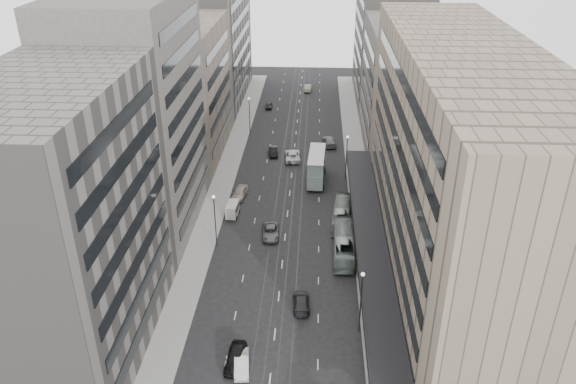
% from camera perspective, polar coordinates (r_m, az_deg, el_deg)
% --- Properties ---
extents(ground, '(220.00, 220.00, 0.00)m').
position_cam_1_polar(ground, '(71.30, -1.00, -11.03)').
color(ground, black).
rests_on(ground, ground).
extents(sidewalk_right, '(4.00, 125.00, 0.15)m').
position_cam_1_polar(sidewalk_right, '(103.41, 7.07, 1.94)').
color(sidewalk_right, gray).
rests_on(sidewalk_right, ground).
extents(sidewalk_left, '(4.00, 125.00, 0.15)m').
position_cam_1_polar(sidewalk_left, '(104.36, -6.20, 2.24)').
color(sidewalk_left, gray).
rests_on(sidewalk_left, ground).
extents(department_store, '(19.20, 60.00, 30.00)m').
position_cam_1_polar(department_store, '(72.20, 16.61, 2.21)').
color(department_store, gray).
rests_on(department_store, ground).
extents(building_right_mid, '(15.00, 28.00, 24.00)m').
position_cam_1_polar(building_right_mid, '(113.68, 11.85, 10.42)').
color(building_right_mid, '#4D4743').
rests_on(building_right_mid, ground).
extents(building_right_far, '(15.00, 32.00, 28.00)m').
position_cam_1_polar(building_right_far, '(141.95, 10.29, 14.79)').
color(building_right_far, '#635E59').
rests_on(building_right_far, ground).
extents(building_left_a, '(15.00, 28.00, 30.00)m').
position_cam_1_polar(building_left_a, '(61.54, -22.09, -3.30)').
color(building_left_a, '#635E59').
rests_on(building_left_a, ground).
extents(building_left_b, '(15.00, 26.00, 34.00)m').
position_cam_1_polar(building_left_b, '(83.48, -15.20, 7.39)').
color(building_left_b, '#4D4743').
rests_on(building_left_b, ground).
extents(building_left_c, '(15.00, 28.00, 25.00)m').
position_cam_1_polar(building_left_c, '(109.50, -10.85, 10.13)').
color(building_left_c, '#7A6B5F').
rests_on(building_left_c, ground).
extents(building_left_d, '(15.00, 38.00, 28.00)m').
position_cam_1_polar(building_left_d, '(140.31, -7.87, 14.81)').
color(building_left_d, '#635E59').
rests_on(building_left_d, ground).
extents(lamp_right_near, '(0.44, 0.44, 8.32)m').
position_cam_1_polar(lamp_right_near, '(64.28, 7.46, -10.38)').
color(lamp_right_near, '#262628').
rests_on(lamp_right_near, ground).
extents(lamp_right_far, '(0.44, 0.44, 8.32)m').
position_cam_1_polar(lamp_right_far, '(98.86, 5.99, 4.03)').
color(lamp_right_far, '#262628').
rests_on(lamp_right_far, ground).
extents(lamp_left_near, '(0.44, 0.44, 8.32)m').
position_cam_1_polar(lamp_left_near, '(79.36, -7.45, -2.34)').
color(lamp_left_near, '#262628').
rests_on(lamp_left_near, ground).
extents(lamp_left_far, '(0.44, 0.44, 8.32)m').
position_cam_1_polar(lamp_left_far, '(118.13, -3.95, 8.12)').
color(lamp_left_far, '#262628').
rests_on(lamp_left_far, ground).
extents(bus_near, '(3.04, 11.77, 3.26)m').
position_cam_1_polar(bus_near, '(79.44, 5.70, -5.22)').
color(bus_near, gray).
rests_on(bus_near, ground).
extents(bus_far, '(3.42, 10.56, 2.89)m').
position_cam_1_polar(bus_far, '(86.84, 5.47, -2.26)').
color(bus_far, gray).
rests_on(bus_far, ground).
extents(double_decker, '(3.40, 9.89, 5.34)m').
position_cam_1_polar(double_decker, '(98.67, 2.91, 2.62)').
color(double_decker, gray).
rests_on(double_decker, ground).
extents(panel_van, '(1.94, 3.65, 2.24)m').
position_cam_1_polar(panel_van, '(88.66, -5.66, -1.75)').
color(panel_van, beige).
rests_on(panel_van, ground).
extents(sedan_0, '(2.25, 5.07, 1.70)m').
position_cam_1_polar(sedan_0, '(63.01, -5.34, -16.42)').
color(sedan_0, black).
rests_on(sedan_0, ground).
extents(sedan_1, '(2.04, 4.54, 1.45)m').
position_cam_1_polar(sedan_1, '(62.52, -4.74, -16.98)').
color(sedan_1, beige).
rests_on(sedan_1, ground).
extents(sedan_2, '(2.87, 5.42, 1.45)m').
position_cam_1_polar(sedan_2, '(83.38, -1.78, -4.08)').
color(sedan_2, '#5B5B5E').
rests_on(sedan_2, ground).
extents(sedan_3, '(2.33, 5.09, 1.44)m').
position_cam_1_polar(sedan_3, '(70.06, 1.35, -11.09)').
color(sedan_3, black).
rests_on(sedan_3, ground).
extents(sedan_4, '(2.69, 5.27, 1.72)m').
position_cam_1_polar(sedan_4, '(94.29, -4.92, -0.08)').
color(sedan_4, '#B1A493').
rests_on(sedan_4, ground).
extents(sedan_5, '(2.16, 4.68, 1.49)m').
position_cam_1_polar(sedan_5, '(109.91, -1.51, 4.14)').
color(sedan_5, black).
rests_on(sedan_5, ground).
extents(sedan_6, '(3.28, 6.29, 1.69)m').
position_cam_1_polar(sedan_6, '(107.88, 0.47, 3.74)').
color(sedan_6, silver).
rests_on(sedan_6, ground).
extents(sedan_7, '(3.03, 5.98, 1.66)m').
position_cam_1_polar(sedan_7, '(114.77, 4.21, 5.17)').
color(sedan_7, slate).
rests_on(sedan_7, ground).
extents(sedan_8, '(1.69, 4.01, 1.36)m').
position_cam_1_polar(sedan_8, '(135.94, -1.94, 8.79)').
color(sedan_8, black).
rests_on(sedan_8, ground).
extents(sedan_9, '(2.08, 5.19, 1.68)m').
position_cam_1_polar(sedan_9, '(148.88, 2.04, 10.55)').
color(sedan_9, '#B2AB93').
rests_on(sedan_9, ground).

